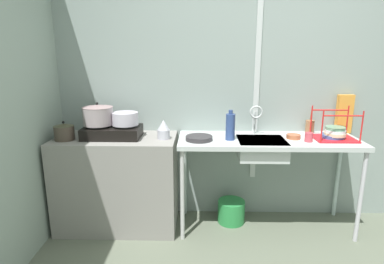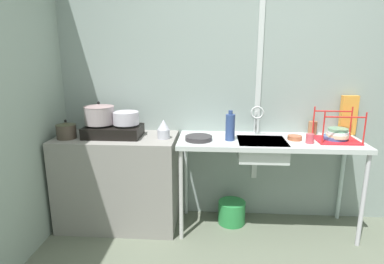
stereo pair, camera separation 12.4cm
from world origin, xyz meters
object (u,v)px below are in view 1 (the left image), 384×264
object	(u,v)px
cereal_box	(344,114)
pot_on_left_burner	(98,115)
pot_beside_stove	(64,132)
dish_rack	(334,133)
utensil_jar	(310,126)
stove	(112,132)
cup_by_rack	(309,137)
bottle_by_sink	(230,127)
frying_pan	(199,138)
sink_basin	(261,148)
bucket_on_floor	(231,211)
pot_on_right_burner	(125,119)
small_bowl_on_drainboard	(293,137)
percolator	(164,130)
faucet	(256,115)

from	to	relation	value
cereal_box	pot_on_left_burner	bearing A→B (deg)	179.95
pot_beside_stove	dish_rack	world-z (taller)	dish_rack
pot_beside_stove	utensil_jar	bearing A→B (deg)	7.66
stove	pot_beside_stove	size ratio (longest dim) A/B	2.88
cup_by_rack	bottle_by_sink	xyz separation A→B (m)	(-0.66, 0.05, 0.08)
utensil_jar	frying_pan	bearing A→B (deg)	-164.78
sink_basin	bucket_on_floor	xyz separation A→B (m)	(-0.23, 0.12, -0.67)
sink_basin	bottle_by_sink	xyz separation A→B (m)	(-0.27, -0.00, 0.19)
frying_pan	cup_by_rack	size ratio (longest dim) A/B	2.93
pot_on_left_burner	sink_basin	bearing A→B (deg)	-1.90
stove	pot_beside_stove	xyz separation A→B (m)	(-0.39, -0.09, 0.02)
pot_on_right_burner	bucket_on_floor	bearing A→B (deg)	4.16
stove	cereal_box	size ratio (longest dim) A/B	1.38
cup_by_rack	cereal_box	bearing A→B (deg)	37.30
bottle_by_sink	pot_on_left_burner	bearing A→B (deg)	177.53
cereal_box	utensil_jar	xyz separation A→B (m)	(-0.31, -0.01, -0.12)
cup_by_rack	small_bowl_on_drainboard	distance (m)	0.14
stove	bottle_by_sink	xyz separation A→B (m)	(1.03, -0.05, 0.06)
cereal_box	utensil_jar	bearing A→B (deg)	176.66
cereal_box	percolator	bearing A→B (deg)	-177.03
utensil_jar	small_bowl_on_drainboard	bearing A→B (deg)	-134.91
frying_pan	bottle_by_sink	bearing A→B (deg)	4.74
sink_basin	bottle_by_sink	bearing A→B (deg)	-179.49
dish_rack	cereal_box	world-z (taller)	cereal_box
sink_basin	bottle_by_sink	world-z (taller)	bottle_by_sink
small_bowl_on_drainboard	utensil_jar	size ratio (longest dim) A/B	0.51
pot_on_right_burner	percolator	bearing A→B (deg)	-5.25
bucket_on_floor	dish_rack	bearing A→B (deg)	-5.25
frying_pan	cereal_box	size ratio (longest dim) A/B	0.65
pot_on_left_burner	sink_basin	size ratio (longest dim) A/B	0.65
frying_pan	small_bowl_on_drainboard	world-z (taller)	frying_pan
cup_by_rack	faucet	bearing A→B (deg)	151.65
cereal_box	utensil_jar	distance (m)	0.33
pot_on_left_burner	cup_by_rack	distance (m)	1.82
pot_on_right_burner	dish_rack	distance (m)	1.82
percolator	sink_basin	distance (m)	0.87
pot_on_left_burner	percolator	distance (m)	0.59
pot_on_right_burner	small_bowl_on_drainboard	distance (m)	1.48
faucet	cereal_box	world-z (taller)	cereal_box
cereal_box	bucket_on_floor	xyz separation A→B (m)	(-1.03, -0.15, -0.92)
pot_on_left_burner	pot_on_right_burner	distance (m)	0.24
pot_beside_stove	percolator	bearing A→B (deg)	3.66
sink_basin	frying_pan	size ratio (longest dim) A/B	1.77
pot_on_left_burner	bottle_by_sink	bearing A→B (deg)	-2.47
small_bowl_on_drainboard	pot_on_left_burner	bearing A→B (deg)	-179.95
pot_on_left_burner	utensil_jar	distance (m)	1.94
bottle_by_sink	pot_on_right_burner	bearing A→B (deg)	176.89
pot_beside_stove	bucket_on_floor	distance (m)	1.69
small_bowl_on_drainboard	faucet	bearing A→B (deg)	158.38
stove	percolator	xyz separation A→B (m)	(0.46, -0.03, 0.03)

